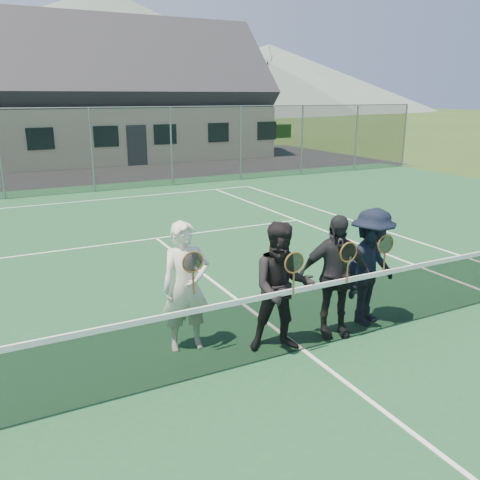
{
  "coord_description": "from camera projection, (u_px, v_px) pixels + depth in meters",
  "views": [
    {
      "loc": [
        -3.66,
        -5.21,
        3.4
      ],
      "look_at": [
        -0.21,
        1.5,
        1.25
      ],
      "focal_mm": 38.0,
      "sensor_mm": 36.0,
      "label": 1
    }
  ],
  "objects": [
    {
      "name": "tennis_net",
      "position": [
        304.0,
        316.0,
        6.85
      ],
      "size": [
        11.68,
        0.08,
        1.1
      ],
      "color": "slate",
      "rests_on": "ground"
    },
    {
      "name": "tree_e",
      "position": [
        262.0,
        65.0,
        41.56
      ],
      "size": [
        3.2,
        3.2,
        7.77
      ],
      "color": "#3A2215",
      "rests_on": "ground"
    },
    {
      "name": "court_markings",
      "position": [
        303.0,
        350.0,
        7.0
      ],
      "size": [
        11.03,
        23.83,
        0.01
      ],
      "color": "white",
      "rests_on": "court_surface"
    },
    {
      "name": "player_a",
      "position": [
        186.0,
        287.0,
        6.84
      ],
      "size": [
        0.71,
        0.54,
        1.8
      ],
      "color": "white",
      "rests_on": "court_surface"
    },
    {
      "name": "hedge_row",
      "position": [
        36.0,
        140.0,
        34.22
      ],
      "size": [
        40.0,
        1.2,
        1.1
      ],
      "primitive_type": "cube",
      "color": "black",
      "rests_on": "ground"
    },
    {
      "name": "clubhouse",
      "position": [
        122.0,
        85.0,
        28.19
      ],
      "size": [
        15.6,
        8.2,
        7.7
      ],
      "color": "beige",
      "rests_on": "ground"
    },
    {
      "name": "player_c",
      "position": [
        335.0,
        276.0,
        7.25
      ],
      "size": [
        1.14,
        0.77,
        1.8
      ],
      "color": "black",
      "rests_on": "court_surface"
    },
    {
      "name": "perimeter_fence",
      "position": [
        92.0,
        150.0,
        18.13
      ],
      "size": [
        30.07,
        0.07,
        3.02
      ],
      "color": "slate",
      "rests_on": "ground"
    },
    {
      "name": "hill_east",
      "position": [
        269.0,
        78.0,
        110.52
      ],
      "size": [
        90.0,
        90.0,
        14.0
      ],
      "primitive_type": "cone",
      "color": "slate",
      "rests_on": "ground"
    },
    {
      "name": "tree_d",
      "position": [
        194.0,
        63.0,
        38.92
      ],
      "size": [
        3.2,
        3.2,
        7.77
      ],
      "color": "#352613",
      "rests_on": "ground"
    },
    {
      "name": "player_d",
      "position": [
        371.0,
        267.0,
        7.62
      ],
      "size": [
        1.31,
        1.0,
        1.8
      ],
      "color": "black",
      "rests_on": "court_surface"
    },
    {
      "name": "player_b",
      "position": [
        282.0,
        287.0,
        6.82
      ],
      "size": [
        1.06,
        0.95,
        1.8
      ],
      "color": "black",
      "rests_on": "court_surface"
    },
    {
      "name": "court_surface",
      "position": [
        303.0,
        351.0,
        7.0
      ],
      "size": [
        30.0,
        30.0,
        0.02
      ],
      "primitive_type": "cube",
      "color": "#1C4C2B",
      "rests_on": "ground"
    },
    {
      "name": "hill_centre",
      "position": [
        106.0,
        53.0,
        94.03
      ],
      "size": [
        120.0,
        120.0,
        22.0
      ],
      "primitive_type": "cone",
      "color": "#58695F",
      "rests_on": "ground"
    },
    {
      "name": "tree_c",
      "position": [
        57.0,
        59.0,
        34.52
      ],
      "size": [
        3.2,
        3.2,
        7.77
      ],
      "color": "#332312",
      "rests_on": "ground"
    },
    {
      "name": "ground",
      "position": [
        66.0,
        170.0,
        24.11
      ],
      "size": [
        220.0,
        220.0,
        0.0
      ],
      "primitive_type": "plane",
      "color": "#2C4719",
      "rests_on": "ground"
    }
  ]
}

